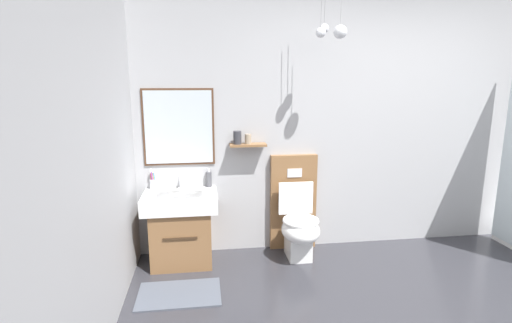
# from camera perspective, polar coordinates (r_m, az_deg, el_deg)

# --- Properties ---
(wall_back) EXTENTS (5.09, 0.60, 2.74)m
(wall_back) POSITION_cam_1_polar(r_m,az_deg,el_deg) (4.27, 16.39, 6.33)
(wall_back) COLOR #A8A8AA
(wall_back) RESTS_ON ground
(wall_left) EXTENTS (0.12, 3.79, 2.74)m
(wall_left) POSITION_cam_1_polar(r_m,az_deg,el_deg) (2.20, -26.97, 0.79)
(wall_left) COLOR #A8A8AA
(wall_left) RESTS_ON ground
(bath_mat) EXTENTS (0.68, 0.44, 0.01)m
(bath_mat) POSITION_cam_1_polar(r_m,az_deg,el_deg) (3.46, -11.18, -18.52)
(bath_mat) COLOR #474C56
(bath_mat) RESTS_ON ground
(vanity_sink_left) EXTENTS (0.69, 0.52, 0.70)m
(vanity_sink_left) POSITION_cam_1_polar(r_m,az_deg,el_deg) (3.86, -10.89, -9.20)
(vanity_sink_left) COLOR brown
(vanity_sink_left) RESTS_ON ground
(tap_on_left_sink) EXTENTS (0.03, 0.13, 0.11)m
(tap_on_left_sink) POSITION_cam_1_polar(r_m,az_deg,el_deg) (3.92, -10.97, -2.81)
(tap_on_left_sink) COLOR silver
(tap_on_left_sink) RESTS_ON vanity_sink_left
(toilet) EXTENTS (0.48, 0.63, 1.00)m
(toilet) POSITION_cam_1_polar(r_m,az_deg,el_deg) (3.97, 6.00, -8.36)
(toilet) COLOR brown
(toilet) RESTS_ON ground
(toothbrush_cup) EXTENTS (0.07, 0.07, 0.21)m
(toothbrush_cup) POSITION_cam_1_polar(r_m,az_deg,el_deg) (3.94, -14.86, -3.10)
(toothbrush_cup) COLOR silver
(toothbrush_cup) RESTS_ON vanity_sink_left
(soap_dispenser) EXTENTS (0.06, 0.06, 0.19)m
(soap_dispenser) POSITION_cam_1_polar(r_m,az_deg,el_deg) (3.91, -6.93, -2.56)
(soap_dispenser) COLOR #4C4C51
(soap_dispenser) RESTS_ON vanity_sink_left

